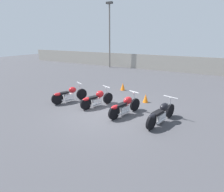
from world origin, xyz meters
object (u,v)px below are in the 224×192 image
at_px(traffic_cone_far, 146,98).
at_px(light_pole_right, 110,30).
at_px(traffic_cone_near, 123,86).
at_px(motorcycle_slot_2, 125,106).
at_px(motorcycle_slot_0, 69,95).
at_px(motorcycle_slot_3, 161,114).
at_px(motorcycle_slot_1, 97,99).

bearing_deg(traffic_cone_far, light_pole_right, 129.57).
distance_m(traffic_cone_near, traffic_cone_far, 2.58).
bearing_deg(motorcycle_slot_2, light_pole_right, 140.15).
height_order(light_pole_right, traffic_cone_far, light_pole_right).
height_order(light_pole_right, motorcycle_slot_0, light_pole_right).
relative_size(light_pole_right, motorcycle_slot_0, 3.72).
relative_size(motorcycle_slot_0, motorcycle_slot_3, 0.90).
bearing_deg(motorcycle_slot_1, motorcycle_slot_3, 16.75).
bearing_deg(motorcycle_slot_0, motorcycle_slot_3, 23.31).
xyz_separation_m(motorcycle_slot_0, traffic_cone_far, (3.63, 1.99, -0.18)).
bearing_deg(traffic_cone_far, traffic_cone_near, 144.69).
distance_m(motorcycle_slot_1, traffic_cone_far, 2.66).
bearing_deg(motorcycle_slot_3, motorcycle_slot_1, -169.84).
xyz_separation_m(light_pole_right, motorcycle_slot_0, (4.11, -11.35, -3.76)).
relative_size(motorcycle_slot_1, traffic_cone_far, 3.97).
bearing_deg(light_pole_right, motorcycle_slot_2, -56.81).
relative_size(light_pole_right, motorcycle_slot_2, 3.62).
xyz_separation_m(motorcycle_slot_1, traffic_cone_far, (1.95, 1.81, -0.18)).
xyz_separation_m(motorcycle_slot_0, motorcycle_slot_2, (3.36, -0.06, 0.02)).
bearing_deg(traffic_cone_near, motorcycle_slot_3, -45.59).
xyz_separation_m(light_pole_right, motorcycle_slot_1, (5.79, -11.17, -3.76)).
height_order(motorcycle_slot_1, motorcycle_slot_2, motorcycle_slot_2).
height_order(light_pole_right, motorcycle_slot_1, light_pole_right).
distance_m(light_pole_right, motorcycle_slot_2, 14.15).
height_order(motorcycle_slot_0, motorcycle_slot_3, motorcycle_slot_0).
bearing_deg(traffic_cone_near, light_pole_right, 125.58).
bearing_deg(motorcycle_slot_3, traffic_cone_far, 137.94).
relative_size(motorcycle_slot_2, traffic_cone_far, 4.14).
bearing_deg(motorcycle_slot_2, traffic_cone_near, 134.34).
distance_m(motorcycle_slot_0, traffic_cone_far, 4.15).
xyz_separation_m(motorcycle_slot_2, traffic_cone_near, (-1.84, 3.54, -0.18)).
height_order(motorcycle_slot_2, motorcycle_slot_3, motorcycle_slot_2).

